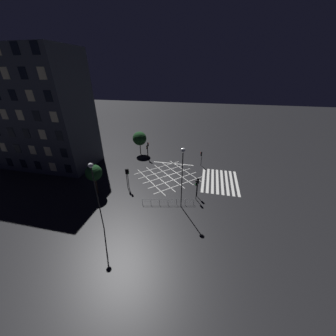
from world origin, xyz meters
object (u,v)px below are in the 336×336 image
street_tree_far (94,173)px  traffic_light_nw_main (127,175)px  traffic_light_se_cross (201,156)px  traffic_light_sw_cross (196,186)px  traffic_light_nw_cross (128,175)px  traffic_light_ne_main (147,149)px  street_lamp_west (183,164)px  street_tree_near (140,138)px  traffic_light_sw_main (198,183)px  street_lamp_east (94,183)px  traffic_light_ne_cross (148,147)px

street_tree_far → traffic_light_nw_main: bearing=-57.8°
traffic_light_se_cross → traffic_light_sw_cross: bearing=89.8°
traffic_light_nw_cross → traffic_light_ne_main: bearing=93.4°
traffic_light_sw_cross → street_lamp_west: bearing=49.2°
traffic_light_se_cross → traffic_light_nw_cross: bearing=45.5°
traffic_light_nw_cross → street_tree_near: size_ratio=0.69×
traffic_light_nw_main → traffic_light_sw_cross: (-0.91, -12.37, -0.10)m
traffic_light_ne_main → traffic_light_sw_cross: 18.70m
street_tree_near → traffic_light_ne_main: bearing=-133.9°
traffic_light_sw_cross → traffic_light_nw_main: bearing=-4.2°
traffic_light_sw_cross → traffic_light_sw_main: size_ratio=1.06×
traffic_light_sw_main → street_lamp_east: bearing=130.8°
traffic_light_ne_cross → traffic_light_sw_main: size_ratio=1.22×
traffic_light_ne_main → traffic_light_se_cross: bearing=86.4°
traffic_light_nw_cross → traffic_light_ne_main: size_ratio=1.14×
traffic_light_ne_main → street_lamp_west: (-16.09, -10.67, 4.89)m
traffic_light_ne_cross → street_tree_near: 4.06m
traffic_light_nw_cross → traffic_light_se_cross: (12.22, -12.00, -0.47)m
street_lamp_east → street_tree_near: street_lamp_east is taller
traffic_light_nw_cross → traffic_light_sw_main: 12.13m
traffic_light_ne_main → street_tree_near: street_tree_near is taller
traffic_light_se_cross → street_tree_far: bearing=41.3°
traffic_light_ne_main → street_lamp_west: bearing=33.6°
traffic_light_ne_cross → street_lamp_west: street_lamp_west is taller
traffic_light_nw_cross → traffic_light_ne_cross: traffic_light_ne_cross is taller
traffic_light_sw_cross → traffic_light_se_cross: bearing=-90.2°
street_lamp_west → street_lamp_east: bearing=125.3°
traffic_light_ne_cross → street_tree_near: size_ratio=0.73×
street_tree_far → traffic_light_se_cross: bearing=-48.7°
traffic_light_nw_cross → street_tree_far: street_tree_far is taller
traffic_light_ne_cross → street_tree_far: street_tree_far is taller
traffic_light_nw_main → street_tree_far: street_tree_far is taller
traffic_light_ne_cross → traffic_light_ne_main: bearing=-168.6°
traffic_light_nw_cross → traffic_light_se_cross: traffic_light_nw_cross is taller
street_tree_near → traffic_light_nw_main: bearing=-168.7°
traffic_light_nw_cross → street_lamp_east: (-9.81, -0.36, 4.33)m
traffic_light_se_cross → street_lamp_west: 16.21m
traffic_light_ne_cross → street_lamp_west: size_ratio=0.43×
traffic_light_nw_cross → traffic_light_nw_main: bearing=150.0°
traffic_light_nw_cross → traffic_light_sw_cross: 11.98m
traffic_light_sw_cross → traffic_light_ne_main: bearing=-47.1°
street_lamp_east → traffic_light_sw_cross: bearing=-51.8°
traffic_light_ne_cross → traffic_light_sw_cross: size_ratio=1.15×
traffic_light_ne_cross → street_lamp_west: (-16.13, -10.45, 4.38)m
traffic_light_nw_cross → traffic_light_sw_cross: bearing=-3.2°
traffic_light_nw_cross → street_lamp_east: bearing=-87.9°
traffic_light_sw_main → street_tree_far: (-2.89, 16.97, 1.58)m
traffic_light_nw_main → traffic_light_nw_cross: size_ratio=0.95×
street_lamp_east → street_tree_far: street_lamp_east is taller
traffic_light_nw_main → traffic_light_sw_cross: 12.40m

